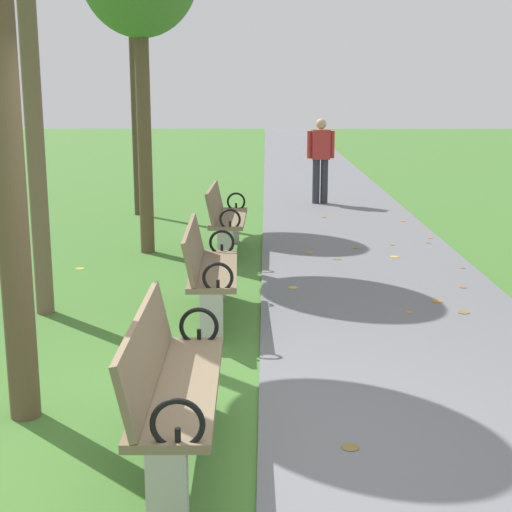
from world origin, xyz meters
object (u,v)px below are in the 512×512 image
Objects in this scene: park_bench_1 at (171,384)px; park_bench_3 at (225,218)px; pedestrian_walking at (321,156)px; park_bench_2 at (208,269)px.

park_bench_1 is 5.86m from park_bench_3.
park_bench_3 is at bearing 90.00° from park_bench_1.
park_bench_3 is at bearing -109.62° from pedestrian_walking.
park_bench_1 and park_bench_2 have the same top height.
park_bench_1 is 10.47m from pedestrian_walking.
park_bench_3 is (-0.00, 5.86, 0.00)m from park_bench_1.
park_bench_2 is 7.64m from pedestrian_walking.
park_bench_3 is (-0.00, 2.98, 0.00)m from park_bench_2.
park_bench_2 is at bearing 90.00° from park_bench_1.
pedestrian_walking reaches higher than park_bench_1.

